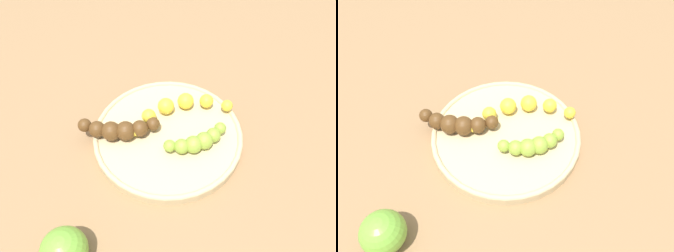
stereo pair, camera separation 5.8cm
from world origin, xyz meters
TOP-DOWN VIEW (x-y plane):
  - ground_plane at (0.00, 0.00)m, footprint 2.40×2.40m
  - fruit_bowl at (0.00, 0.00)m, footprint 0.29×0.29m
  - banana_yellow at (-0.01, 0.05)m, footprint 0.13×0.18m
  - banana_overripe at (-0.07, -0.06)m, footprint 0.13×0.10m
  - banana_green at (0.06, 0.01)m, footprint 0.08×0.11m
  - apple_green at (0.01, -0.27)m, footprint 0.07×0.07m

SIDE VIEW (x-z plane):
  - ground_plane at x=0.00m, z-range 0.00..0.00m
  - fruit_bowl at x=0.00m, z-range 0.00..0.02m
  - apple_green at x=0.01m, z-range 0.00..0.07m
  - banana_green at x=0.06m, z-range 0.02..0.05m
  - banana_yellow at x=-0.01m, z-range 0.02..0.05m
  - banana_overripe at x=-0.07m, z-range 0.02..0.06m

